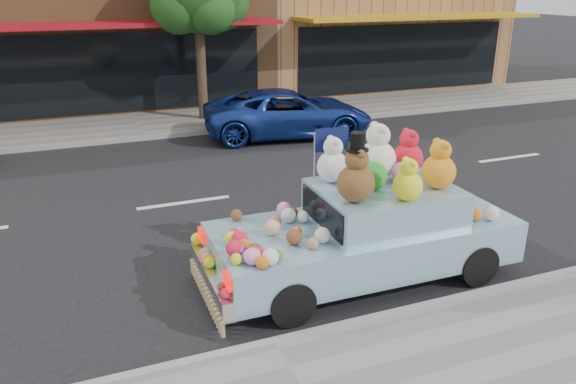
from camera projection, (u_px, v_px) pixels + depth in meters
name	position (u px, v px, depth m)	size (l,w,h in m)	color
ground	(184.00, 203.00, 10.90)	(120.00, 120.00, 0.00)	black
far_sidewalk	(138.00, 126.00, 16.53)	(60.00, 3.00, 0.12)	gray
near_kerb	(273.00, 345.00, 6.53)	(60.00, 0.12, 0.13)	gray
far_kerb	(145.00, 138.00, 15.22)	(60.00, 0.12, 0.13)	gray
car_blue	(288.00, 113.00, 15.46)	(2.13, 4.61, 1.28)	navy
art_car	(366.00, 226.00, 7.92)	(4.51, 1.83, 2.27)	black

